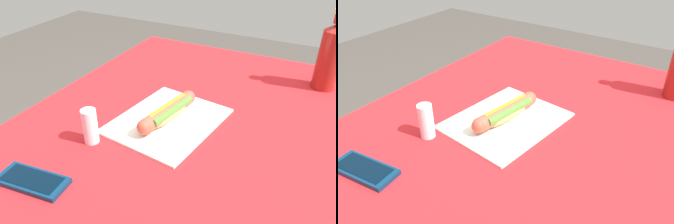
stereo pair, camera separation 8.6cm
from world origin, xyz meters
The scene contains 6 objects.
dining_table centered at (0.00, 0.00, 0.61)m, with size 1.19×0.83×0.75m.
paper_wrapper centered at (-0.02, -0.04, 0.75)m, with size 0.29×0.24×0.01m, color silver.
hot_dog centered at (-0.02, -0.04, 0.78)m, with size 0.22×0.08×0.05m.
cell_phone centered at (0.31, -0.18, 0.75)m, with size 0.08×0.16×0.01m.
soda_bottle centered at (-0.42, 0.30, 0.85)m, with size 0.07×0.07×0.24m.
salt_shaker centered at (0.14, -0.16, 0.79)m, with size 0.04×0.04×0.09m, color silver.
Camera 1 is at (0.63, 0.30, 1.23)m, focal length 35.69 mm.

